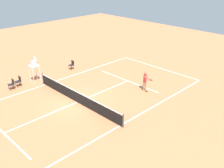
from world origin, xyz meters
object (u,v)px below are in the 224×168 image
(player_serving, at_px, (145,79))
(courtside_chair_near, at_px, (19,81))
(courtside_chair_mid, at_px, (72,64))
(tennis_ball, at_px, (111,92))
(umpire_chair, at_px, (34,65))
(courtside_chair_far, at_px, (12,84))

(player_serving, bearing_deg, courtside_chair_near, -36.71)
(courtside_chair_mid, bearing_deg, tennis_ball, 172.06)
(player_serving, bearing_deg, courtside_chair_mid, -68.14)
(umpire_chair, height_order, courtside_chair_near, umpire_chair)
(courtside_chair_near, relative_size, courtside_chair_far, 1.00)
(courtside_chair_near, bearing_deg, player_serving, -139.21)
(player_serving, relative_size, umpire_chair, 0.73)
(courtside_chair_near, bearing_deg, courtside_chair_far, 103.77)
(tennis_ball, xyz_separation_m, courtside_chair_far, (6.52, 5.72, 0.50))
(player_serving, xyz_separation_m, tennis_ball, (1.84, 2.36, -1.01))
(tennis_ball, height_order, courtside_chair_far, courtside_chair_far)
(player_serving, xyz_separation_m, courtside_chair_far, (8.36, 8.08, -0.51))
(player_serving, height_order, courtside_chair_near, player_serving)
(courtside_chair_near, relative_size, courtside_chair_mid, 1.00)
(player_serving, bearing_deg, courtside_chair_far, -33.45)
(courtside_chair_near, distance_m, courtside_chair_far, 0.74)
(tennis_ball, bearing_deg, player_serving, -127.89)
(tennis_ball, bearing_deg, courtside_chair_mid, -7.94)
(player_serving, bearing_deg, umpire_chair, -43.12)
(courtside_chair_far, bearing_deg, tennis_ball, -138.72)
(player_serving, distance_m, courtside_chair_near, 11.28)
(umpire_chair, distance_m, courtside_chair_far, 2.56)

